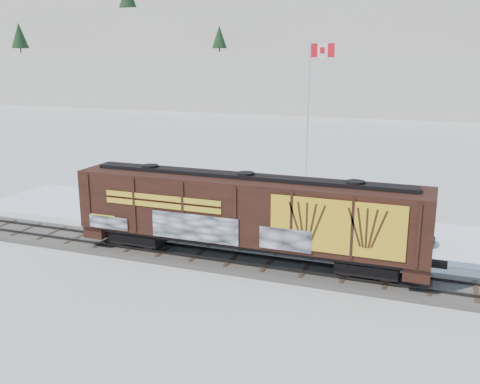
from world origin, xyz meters
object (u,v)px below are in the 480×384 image
at_px(car_white, 271,210).
at_px(car_silver, 154,203).
at_px(hopper_railcar, 246,212).
at_px(car_dark, 391,228).
at_px(flagpole, 308,142).

bearing_deg(car_white, car_silver, 95.08).
bearing_deg(hopper_railcar, car_silver, 143.60).
bearing_deg(car_silver, car_dark, -72.67).
relative_size(flagpole, car_dark, 2.31).
height_order(hopper_railcar, car_white, hopper_railcar).
height_order(hopper_railcar, car_dark, hopper_railcar).
height_order(flagpole, car_silver, flagpole).
bearing_deg(car_silver, car_white, -67.78).
xyz_separation_m(hopper_railcar, car_silver, (-9.50, 7.00, -2.23)).
height_order(car_silver, car_dark, car_dark).
bearing_deg(hopper_railcar, car_dark, 45.17).
relative_size(hopper_railcar, car_silver, 4.68).
relative_size(car_silver, car_dark, 0.77).
distance_m(hopper_railcar, car_dark, 9.94).
distance_m(flagpole, car_silver, 12.73).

